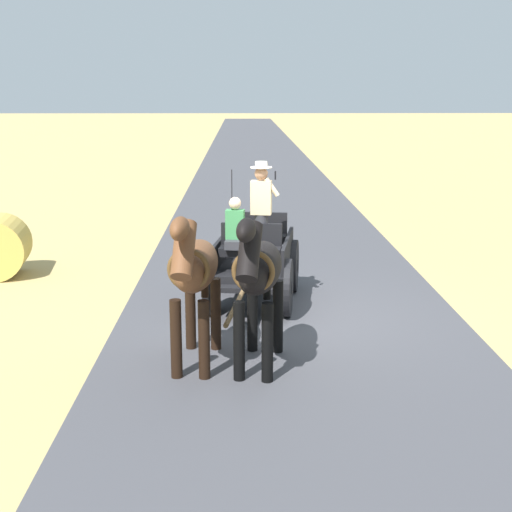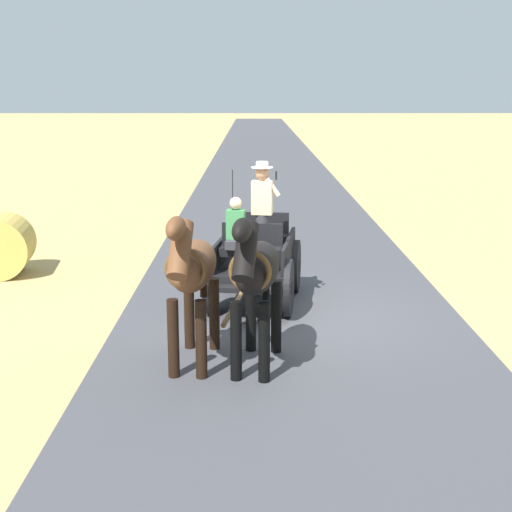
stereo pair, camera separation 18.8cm
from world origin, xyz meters
The scene contains 5 objects.
ground_plane centered at (0.00, 0.00, 0.00)m, with size 200.00×200.00×0.00m, color tan.
road_surface centered at (0.00, 0.00, 0.00)m, with size 5.62×160.00×0.01m, color #424247.
horse_drawn_carriage centered at (0.58, -0.75, 0.82)m, with size 1.73×4.51×2.50m.
horse_near_side centered at (0.58, 2.30, 1.32)m, with size 0.82×2.15×2.21m.
horse_off_side centered at (1.42, 2.19, 1.32)m, with size 0.72×2.14×2.21m.
Camera 1 is at (0.79, 11.47, 3.67)m, focal length 50.98 mm.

